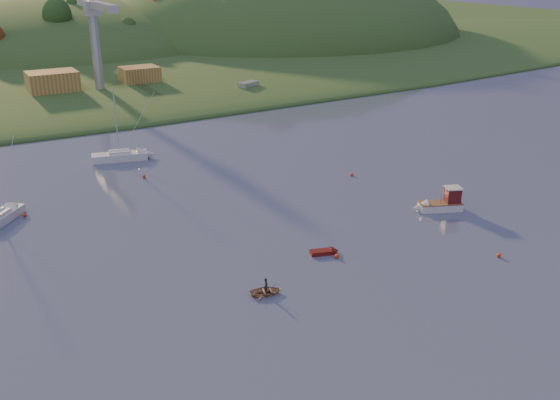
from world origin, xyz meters
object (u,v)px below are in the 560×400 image
sailboat_far (120,156)px  red_tender (328,251)px  fishing_boat (437,204)px  canoe (266,291)px

sailboat_far → red_tender: 47.76m
fishing_boat → canoe: fishing_boat is taller
fishing_boat → canoe: (-30.66, -8.06, -0.61)m
sailboat_far → red_tender: bearing=-63.5°
sailboat_far → canoe: sailboat_far is taller
fishing_boat → red_tender: bearing=33.0°
fishing_boat → red_tender: fishing_boat is taller
red_tender → sailboat_far: bearing=119.4°
fishing_boat → canoe: 31.71m
canoe → fishing_boat: bearing=-61.8°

